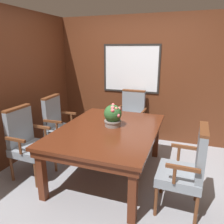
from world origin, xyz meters
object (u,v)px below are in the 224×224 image
chair_right_near (188,167)px  potted_plant (113,116)px  chair_left_far (59,123)px  chair_left_near (27,140)px  dining_table (109,134)px  chair_head_far (132,115)px

chair_right_near → potted_plant: bearing=-114.5°
chair_left_far → potted_plant: (1.11, -0.28, 0.34)m
chair_left_far → chair_left_near: (-0.01, -0.79, 0.00)m
chair_right_near → potted_plant: 1.23m
chair_left_near → chair_left_far: bearing=1.2°
chair_left_far → chair_left_near: bearing=176.5°
dining_table → chair_head_far: bearing=89.9°
potted_plant → dining_table: bearing=-103.9°
dining_table → chair_left_far: size_ratio=1.76×
chair_left_far → chair_head_far: (1.09, 0.92, 0.00)m
dining_table → chair_left_far: (-1.09, 0.39, -0.09)m
chair_left_far → chair_right_near: (2.18, -0.80, 0.00)m
chair_head_far → potted_plant: size_ratio=3.11×
dining_table → chair_right_near: 1.17m
dining_table → chair_left_near: 1.18m
chair_left_far → chair_right_near: 2.32m
chair_right_near → chair_left_near: bearing=-88.6°
chair_left_far → chair_head_far: size_ratio=1.00×
chair_left_far → potted_plant: size_ratio=3.11×
dining_table → chair_left_near: bearing=-159.8°
chair_left_far → chair_head_far: 1.42m
chair_head_far → chair_right_near: (1.09, -1.72, 0.00)m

